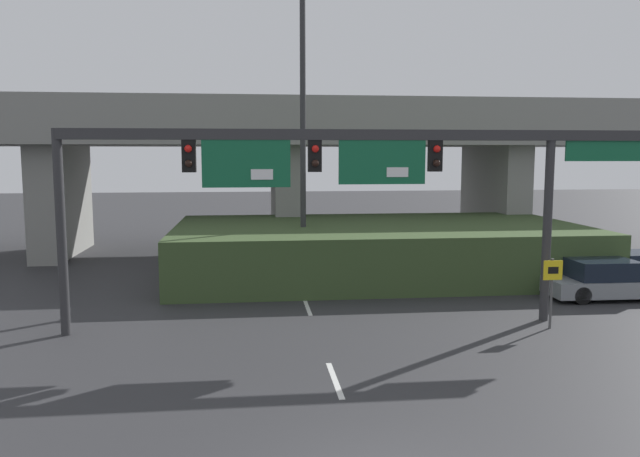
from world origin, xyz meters
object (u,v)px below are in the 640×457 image
at_px(signal_gantry, 349,165).
at_px(highway_light_pole_near, 303,78).
at_px(speed_limit_sign, 552,283).
at_px(parked_sedan_near_right, 605,281).

xyz_separation_m(signal_gantry, highway_light_pole_near, (-0.75, 7.71, 3.48)).
relative_size(signal_gantry, speed_limit_sign, 8.39).
bearing_deg(speed_limit_sign, parked_sedan_near_right, 42.77).
height_order(signal_gantry, speed_limit_sign, signal_gantry).
xyz_separation_m(signal_gantry, speed_limit_sign, (6.13, -0.94, -3.58)).
height_order(speed_limit_sign, highway_light_pole_near, highway_light_pole_near).
relative_size(signal_gantry, parked_sedan_near_right, 4.11).
relative_size(signal_gantry, highway_light_pole_near, 1.13).
bearing_deg(signal_gantry, highway_light_pole_near, 95.54).
bearing_deg(highway_light_pole_near, parked_sedan_near_right, -24.97).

